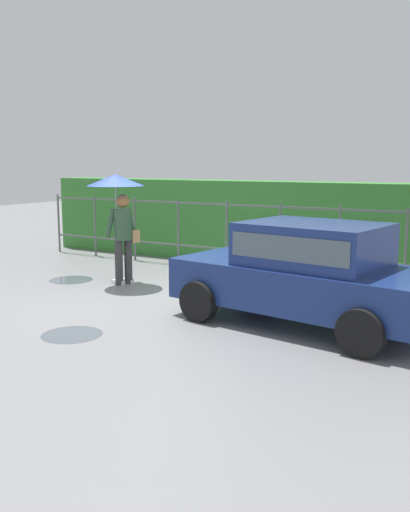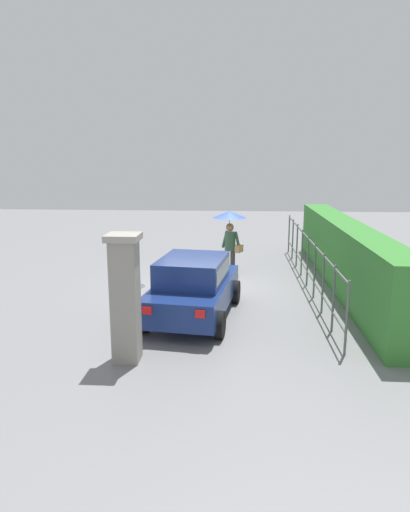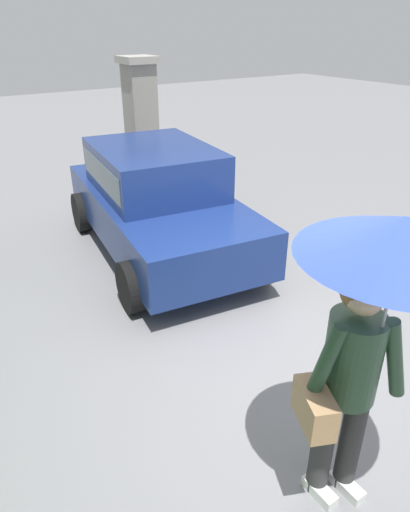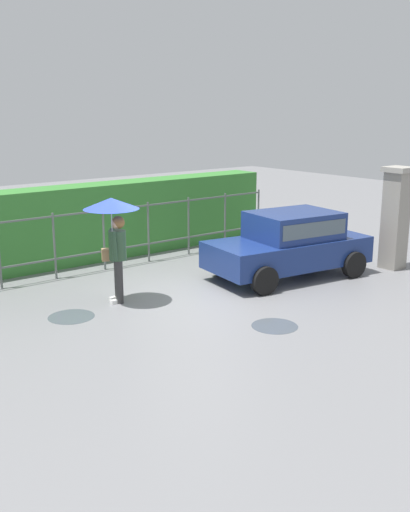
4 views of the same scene
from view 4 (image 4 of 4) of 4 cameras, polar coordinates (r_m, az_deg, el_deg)
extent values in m
plane|color=slate|center=(12.14, -0.70, -4.00)|extent=(40.00, 40.00, 0.00)
cube|color=navy|center=(13.63, 7.89, 0.41)|extent=(3.88, 2.12, 0.60)
cube|color=navy|center=(13.60, 8.47, 2.94)|extent=(2.07, 1.68, 0.60)
cube|color=#4C5B66|center=(13.59, 8.47, 3.02)|extent=(1.93, 1.68, 0.33)
cylinder|color=black|center=(12.32, 5.72, -2.35)|extent=(0.62, 0.26, 0.60)
cylinder|color=black|center=(13.65, 1.54, -0.65)|extent=(0.62, 0.26, 0.60)
cylinder|color=black|center=(13.91, 14.05, -0.80)|extent=(0.62, 0.26, 0.60)
cylinder|color=black|center=(15.10, 9.59, 0.59)|extent=(0.62, 0.26, 0.60)
cube|color=red|center=(14.43, 15.07, 1.42)|extent=(0.09, 0.21, 0.16)
cube|color=red|center=(15.20, 12.12, 2.22)|extent=(0.09, 0.21, 0.16)
cylinder|color=#333333|center=(11.82, -8.19, -2.48)|extent=(0.15, 0.15, 0.86)
cylinder|color=#333333|center=(12.01, -8.30, -2.22)|extent=(0.15, 0.15, 0.86)
cube|color=white|center=(11.93, -8.41, -4.30)|extent=(0.26, 0.10, 0.08)
cube|color=white|center=(12.11, -8.52, -4.01)|extent=(0.26, 0.10, 0.08)
cylinder|color=#2D4C33|center=(11.73, -8.37, 1.03)|extent=(0.34, 0.34, 0.58)
sphere|color=#DBAD89|center=(11.64, -8.44, 3.09)|extent=(0.22, 0.22, 0.22)
sphere|color=olive|center=(11.64, -8.30, 3.20)|extent=(0.25, 0.25, 0.25)
cylinder|color=#2D4C33|center=(11.50, -8.65, 0.91)|extent=(0.17, 0.24, 0.56)
cylinder|color=#2D4C33|center=(11.93, -8.87, 1.37)|extent=(0.17, 0.24, 0.56)
cylinder|color=#B2B2B7|center=(11.57, -8.88, 2.58)|extent=(0.02, 0.02, 0.77)
cone|color=blue|center=(11.48, -8.97, 4.99)|extent=(1.07, 1.07, 0.21)
cube|color=tan|center=(12.03, -9.03, 0.15)|extent=(0.38, 0.28, 0.24)
cube|color=gray|center=(14.83, 17.71, 3.23)|extent=(0.48, 0.48, 2.30)
cube|color=#9E998E|center=(14.66, 18.06, 7.87)|extent=(0.60, 0.60, 0.12)
cylinder|color=#59605B|center=(13.72, -14.19, 0.92)|extent=(0.05, 0.05, 1.50)
cylinder|color=#59605B|center=(14.26, -9.64, 1.64)|extent=(0.05, 0.05, 1.50)
cylinder|color=#59605B|center=(14.88, -5.43, 2.30)|extent=(0.05, 0.05, 1.50)
cylinder|color=#59605B|center=(15.58, -1.58, 2.89)|extent=(0.05, 0.05, 1.50)
cylinder|color=#59605B|center=(16.34, 1.92, 3.41)|extent=(0.05, 0.05, 1.50)
cylinder|color=#59605B|center=(17.16, 5.11, 3.87)|extent=(0.05, 0.05, 1.50)
cube|color=#59605B|center=(14.13, -9.75, 4.30)|extent=(9.98, 0.03, 0.04)
cube|color=#59605B|center=(14.32, -9.59, 0.47)|extent=(9.98, 0.03, 0.04)
cube|color=#387F33|center=(15.15, -11.65, 3.06)|extent=(10.98, 0.90, 1.90)
cylinder|color=#4C545B|center=(10.68, 6.67, -6.66)|extent=(0.83, 0.83, 0.00)
cylinder|color=#4C545B|center=(11.34, -12.65, -5.68)|extent=(0.86, 0.86, 0.00)
camera|label=1|loc=(12.66, 44.12, 3.50)|focal=39.68mm
camera|label=2|loc=(22.56, 25.69, 12.68)|focal=32.37mm
camera|label=3|loc=(12.66, -18.25, 9.60)|focal=31.94mm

